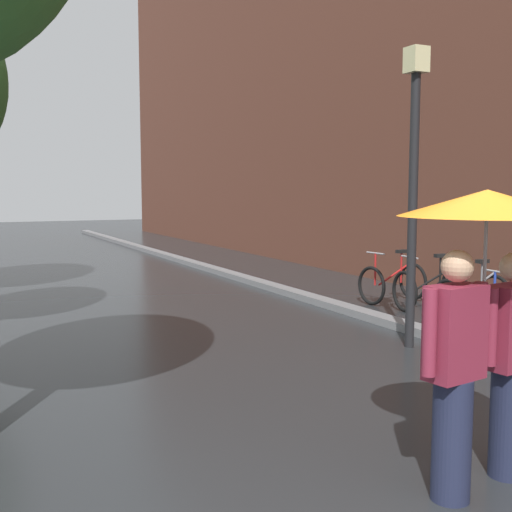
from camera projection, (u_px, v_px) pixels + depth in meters
The scene contains 7 objects.
building_facade at pixel (481, 28), 16.62m from camera, with size 8.00×36.00×12.49m, color brown.
kerb_strip at pixel (246, 279), 14.28m from camera, with size 0.30×36.00×0.12m, color slate.
parked_bicycle_2 at pixel (472, 297), 10.05m from camera, with size 1.12×0.76×0.96m.
parked_bicycle_3 at pixel (430, 288), 10.93m from camera, with size 1.14×0.79×0.96m.
parked_bicycle_4 at pixel (393, 282), 11.65m from camera, with size 1.14×0.80×0.96m.
couple_under_umbrella at pixel (485, 287), 4.31m from camera, with size 1.20×1.19×2.07m.
street_lamp_post at pixel (414, 173), 8.16m from camera, with size 0.24×0.24×3.84m.
Camera 1 is at (-2.84, -2.80, 2.07)m, focal length 44.78 mm.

